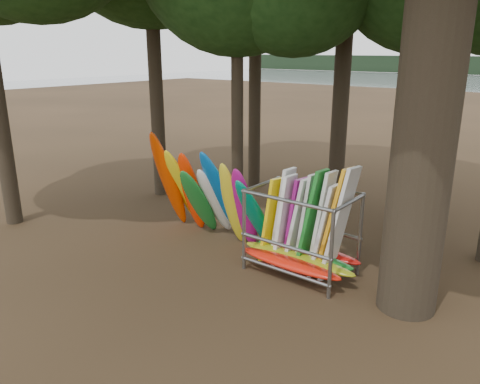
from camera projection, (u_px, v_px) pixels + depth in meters
The scene contains 3 objects.
ground at pixel (218, 257), 12.61m from camera, with size 120.00×120.00×0.00m, color #47331E.
kayak_row at pixel (209, 197), 13.55m from camera, with size 4.13×1.92×3.23m.
storage_rack at pixel (302, 234), 11.53m from camera, with size 3.15×1.58×2.88m.
Camera 1 is at (7.61, -8.70, 5.36)m, focal length 35.00 mm.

